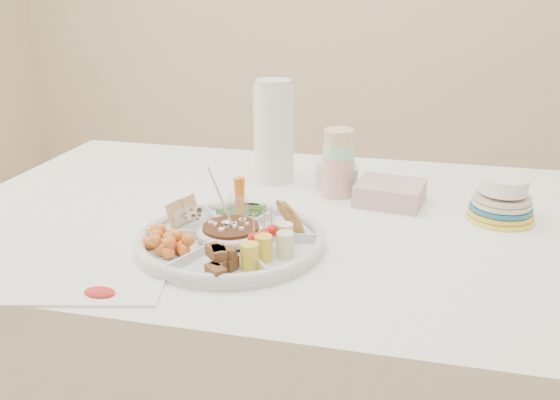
% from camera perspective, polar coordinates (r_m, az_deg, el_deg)
% --- Properties ---
extents(dining_table, '(1.52, 1.02, 0.76)m').
position_cam_1_polar(dining_table, '(1.58, -0.85, -14.10)').
color(dining_table, white).
rests_on(dining_table, floor).
extents(party_tray, '(0.43, 0.43, 0.04)m').
position_cam_1_polar(party_tray, '(1.22, -4.74, -3.50)').
color(party_tray, silver).
rests_on(party_tray, dining_table).
extents(bean_dip, '(0.13, 0.13, 0.04)m').
position_cam_1_polar(bean_dip, '(1.22, -4.75, -3.17)').
color(bean_dip, '#542618').
rests_on(bean_dip, party_tray).
extents(tortillas, '(0.11, 0.11, 0.06)m').
position_cam_1_polar(tortillas, '(1.26, 0.76, -1.59)').
color(tortillas, '#A97F35').
rests_on(tortillas, party_tray).
extents(carrot_cucumber, '(0.11, 0.11, 0.09)m').
position_cam_1_polar(carrot_cucumber, '(1.33, -3.89, 0.42)').
color(carrot_cucumber, orange).
rests_on(carrot_cucumber, party_tray).
extents(pita_raisins, '(0.12, 0.12, 0.06)m').
position_cam_1_polar(pita_raisins, '(1.30, -9.22, -1.26)').
color(pita_raisins, tan).
rests_on(pita_raisins, party_tray).
extents(cherries, '(0.13, 0.13, 0.05)m').
position_cam_1_polar(cherries, '(1.18, -10.66, -3.94)').
color(cherries, '#F5A43B').
rests_on(cherries, party_tray).
extents(granola_chunks, '(0.12, 0.12, 0.05)m').
position_cam_1_polar(granola_chunks, '(1.10, -5.85, -5.60)').
color(granola_chunks, brown).
rests_on(granola_chunks, party_tray).
extents(banana_tomato, '(0.12, 0.12, 0.09)m').
position_cam_1_polar(banana_tomato, '(1.14, 0.30, -3.35)').
color(banana_tomato, '#FEF17C').
rests_on(banana_tomato, party_tray).
extents(cup_stack, '(0.10, 0.10, 0.22)m').
position_cam_1_polar(cup_stack, '(1.49, 5.67, 4.57)').
color(cup_stack, '#B4BCAF').
rests_on(cup_stack, dining_table).
extents(thermos, '(0.12, 0.12, 0.28)m').
position_cam_1_polar(thermos, '(1.59, -0.61, 6.71)').
color(thermos, white).
rests_on(thermos, dining_table).
extents(flower_bowl, '(0.13, 0.13, 0.08)m').
position_cam_1_polar(flower_bowl, '(1.57, 5.51, 2.72)').
color(flower_bowl, silver).
rests_on(flower_bowl, dining_table).
extents(napkin_stack, '(0.18, 0.16, 0.05)m').
position_cam_1_polar(napkin_stack, '(1.48, 10.53, 0.68)').
color(napkin_stack, '#C9A6AB').
rests_on(napkin_stack, dining_table).
extents(plate_stack, '(0.17, 0.17, 0.10)m').
position_cam_1_polar(plate_stack, '(1.43, 20.57, 0.01)').
color(plate_stack, gold).
rests_on(plate_stack, dining_table).
extents(placemat, '(0.28, 0.15, 0.01)m').
position_cam_1_polar(placemat, '(1.10, -18.30, -8.51)').
color(placemat, white).
rests_on(placemat, dining_table).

